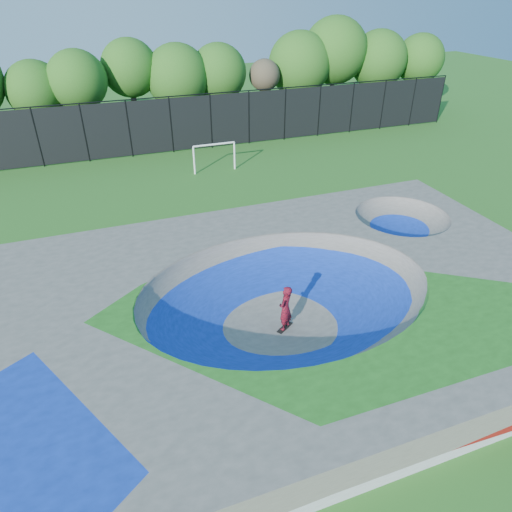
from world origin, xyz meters
The scene contains 7 objects.
ground centered at (0.00, 0.00, 0.00)m, with size 120.00×120.00×0.00m, color #26641B.
skate_deck centered at (0.00, 0.00, 0.75)m, with size 22.00×14.00×1.50m, color gray.
skater centered at (-0.24, -0.50, 0.92)m, with size 0.67×0.44×1.84m, color red.
skateboard centered at (-0.24, -0.50, 0.03)m, with size 0.78×0.22×0.05m, color black.
soccer_goal centered at (1.80, 15.99, 1.32)m, with size 2.90×0.12×1.91m.
fence centered at (0.00, 21.00, 2.10)m, with size 48.09×0.09×4.04m.
treeline centered at (0.41, 25.96, 4.94)m, with size 52.31×6.96×8.54m.
Camera 1 is at (-5.74, -12.34, 10.99)m, focal length 32.00 mm.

